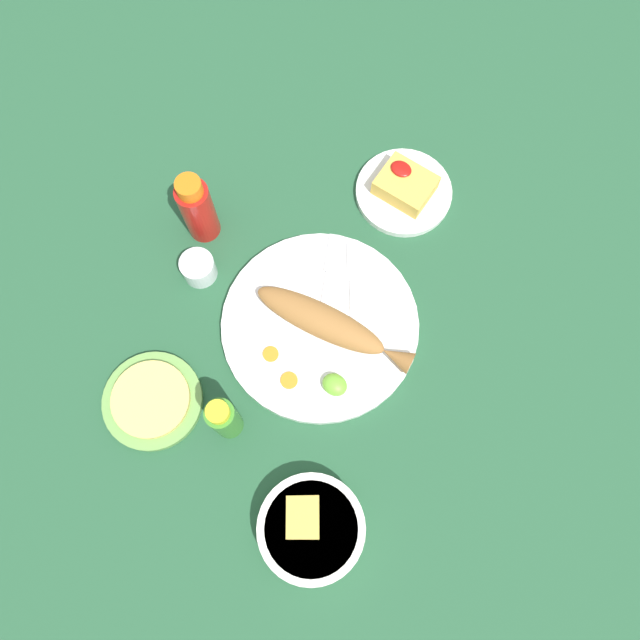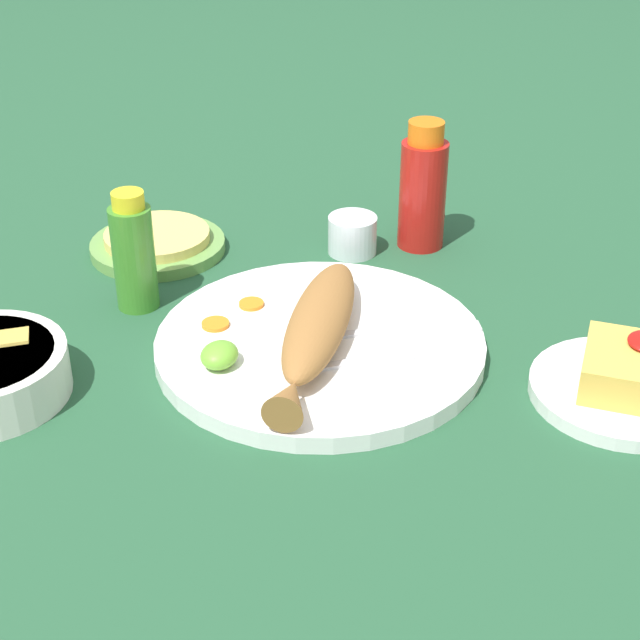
% 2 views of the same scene
% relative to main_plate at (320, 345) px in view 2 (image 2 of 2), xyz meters
% --- Properties ---
extents(ground_plane, '(4.00, 4.00, 0.00)m').
position_rel_main_plate_xyz_m(ground_plane, '(0.00, 0.00, -0.01)').
color(ground_plane, '#235133').
extents(main_plate, '(0.33, 0.33, 0.02)m').
position_rel_main_plate_xyz_m(main_plate, '(0.00, 0.00, 0.00)').
color(main_plate, white).
rests_on(main_plate, ground_plane).
extents(fried_fish, '(0.28, 0.09, 0.04)m').
position_rel_main_plate_xyz_m(fried_fish, '(-0.02, -0.00, 0.03)').
color(fried_fish, '#996633').
rests_on(fried_fish, main_plate).
extents(fork_near, '(0.09, 0.17, 0.00)m').
position_rel_main_plate_xyz_m(fork_near, '(0.04, -0.08, 0.01)').
color(fork_near, silver).
rests_on(fork_near, main_plate).
extents(fork_far, '(0.12, 0.16, 0.00)m').
position_rel_main_plate_xyz_m(fork_far, '(-0.01, -0.09, 0.01)').
color(fork_far, silver).
rests_on(fork_far, main_plate).
extents(carrot_slice_near, '(0.03, 0.03, 0.00)m').
position_rel_main_plate_xyz_m(carrot_slice_near, '(0.04, 0.09, 0.01)').
color(carrot_slice_near, orange).
rests_on(carrot_slice_near, main_plate).
extents(carrot_slice_mid, '(0.03, 0.03, 0.00)m').
position_rel_main_plate_xyz_m(carrot_slice_mid, '(-0.01, 0.11, 0.01)').
color(carrot_slice_mid, orange).
rests_on(carrot_slice_mid, main_plate).
extents(lime_wedge_main, '(0.04, 0.04, 0.02)m').
position_rel_main_plate_xyz_m(lime_wedge_main, '(-0.08, 0.07, 0.02)').
color(lime_wedge_main, '#6BB233').
rests_on(lime_wedge_main, main_plate).
extents(hot_sauce_bottle_red, '(0.06, 0.06, 0.16)m').
position_rel_main_plate_xyz_m(hot_sauce_bottle_red, '(0.27, -0.04, 0.06)').
color(hot_sauce_bottle_red, '#B21914').
rests_on(hot_sauce_bottle_red, ground_plane).
extents(hot_sauce_bottle_green, '(0.05, 0.05, 0.13)m').
position_rel_main_plate_xyz_m(hot_sauce_bottle_green, '(0.03, 0.22, 0.05)').
color(hot_sauce_bottle_green, '#3D8428').
rests_on(hot_sauce_bottle_green, ground_plane).
extents(salt_cup, '(0.06, 0.06, 0.05)m').
position_rel_main_plate_xyz_m(salt_cup, '(0.23, 0.04, 0.01)').
color(salt_cup, silver).
rests_on(salt_cup, ground_plane).
extents(side_plate_fries, '(0.17, 0.17, 0.01)m').
position_rel_main_plate_xyz_m(side_plate_fries, '(0.02, -0.29, -0.00)').
color(side_plate_fries, white).
rests_on(side_plate_fries, ground_plane).
extents(fries_pile, '(0.10, 0.08, 0.04)m').
position_rel_main_plate_xyz_m(fries_pile, '(0.02, -0.29, 0.02)').
color(fries_pile, gold).
rests_on(fries_pile, side_plate_fries).
extents(tortilla_plate, '(0.16, 0.16, 0.01)m').
position_rel_main_plate_xyz_m(tortilla_plate, '(0.15, 0.26, -0.00)').
color(tortilla_plate, '#6B9E4C').
rests_on(tortilla_plate, ground_plane).
extents(tortilla_stack, '(0.13, 0.13, 0.01)m').
position_rel_main_plate_xyz_m(tortilla_stack, '(0.15, 0.26, 0.01)').
color(tortilla_stack, '#E0C666').
rests_on(tortilla_stack, tortilla_plate).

